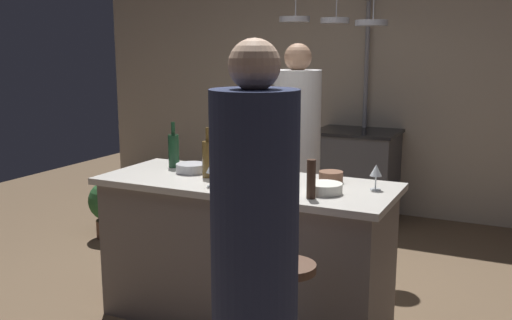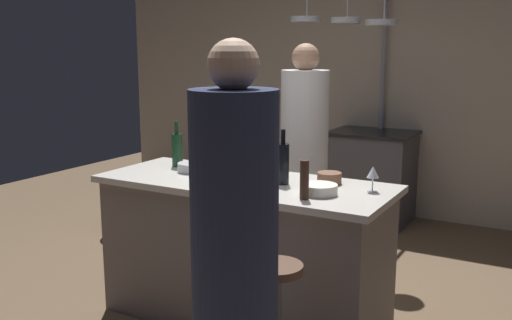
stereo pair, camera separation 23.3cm
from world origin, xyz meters
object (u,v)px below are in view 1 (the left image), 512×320
at_px(chef, 296,164).
at_px(wine_bottle_green, 174,150).
at_px(wine_bottle_rose, 224,151).
at_px(stove_range, 356,175).
at_px(potted_plant, 109,205).
at_px(wine_bottle_amber, 208,158).
at_px(wine_glass_by_chef, 212,169).
at_px(wine_glass_near_right_guest, 376,172).
at_px(pepper_mill, 311,179).
at_px(guest_right, 255,264).
at_px(mixing_bowl_wooden, 331,177).
at_px(mixing_bowl_steel, 191,168).
at_px(cutting_board, 245,177).
at_px(wine_bottle_dark, 285,163).
at_px(mixing_bowl_ceramic, 325,188).

relative_size(chef, wine_bottle_green, 5.64).
distance_m(wine_bottle_green, wine_bottle_rose, 0.35).
bearing_deg(stove_range, wine_bottle_green, -104.76).
xyz_separation_m(potted_plant, wine_bottle_amber, (1.59, -0.93, 0.72)).
height_order(wine_bottle_rose, wine_glass_by_chef, wine_bottle_rose).
distance_m(chef, wine_glass_near_right_guest, 1.29).
height_order(chef, pepper_mill, chef).
height_order(guest_right, wine_glass_by_chef, guest_right).
distance_m(guest_right, wine_bottle_green, 1.61).
xyz_separation_m(chef, wine_glass_by_chef, (-0.02, -1.27, 0.21)).
relative_size(stove_range, wine_bottle_rose, 2.77).
bearing_deg(mixing_bowl_wooden, mixing_bowl_steel, -171.95).
height_order(potted_plant, cutting_board, cutting_board).
relative_size(chef, cutting_board, 5.38).
bearing_deg(wine_bottle_rose, cutting_board, -34.81).
relative_size(guest_right, wine_glass_near_right_guest, 11.80).
xyz_separation_m(stove_range, potted_plant, (-1.84, -1.54, -0.15)).
bearing_deg(cutting_board, wine_glass_near_right_guest, 4.03).
height_order(wine_bottle_amber, wine_glass_near_right_guest, wine_bottle_amber).
distance_m(stove_range, potted_plant, 2.40).
distance_m(guest_right, wine_glass_by_chef, 1.01).
bearing_deg(wine_bottle_green, mixing_bowl_steel, -25.53).
bearing_deg(wine_glass_near_right_guest, wine_bottle_green, 178.47).
bearing_deg(stove_range, potted_plant, -140.05).
bearing_deg(wine_glass_near_right_guest, wine_bottle_dark, -171.53).
bearing_deg(mixing_bowl_ceramic, wine_bottle_green, 168.36).
relative_size(cutting_board, mixing_bowl_ceramic, 1.64).
xyz_separation_m(stove_range, chef, (-0.09, -1.39, 0.35)).
bearing_deg(wine_bottle_dark, potted_plant, 157.09).
relative_size(wine_glass_by_chef, mixing_bowl_wooden, 1.02).
bearing_deg(wine_glass_near_right_guest, pepper_mill, -128.45).
xyz_separation_m(wine_glass_by_chef, mixing_bowl_steel, (-0.31, 0.27, -0.08)).
bearing_deg(wine_glass_near_right_guest, mixing_bowl_ceramic, -139.45).
distance_m(guest_right, pepper_mill, 0.78).
height_order(guest_right, cutting_board, guest_right).
distance_m(wine_glass_by_chef, mixing_bowl_steel, 0.41).
xyz_separation_m(wine_bottle_dark, wine_glass_by_chef, (-0.35, -0.25, -0.02)).
bearing_deg(chef, wine_bottle_rose, -102.11).
height_order(pepper_mill, wine_bottle_rose, wine_bottle_rose).
relative_size(wine_glass_by_chef, mixing_bowl_steel, 0.75).
xyz_separation_m(guest_right, wine_glass_by_chef, (-0.64, 0.76, 0.21)).
relative_size(stove_range, pepper_mill, 4.24).
distance_m(wine_bottle_green, mixing_bowl_wooden, 1.09).
distance_m(mixing_bowl_steel, mixing_bowl_wooden, 0.90).
bearing_deg(chef, wine_bottle_amber, -98.51).
height_order(wine_bottle_green, wine_bottle_amber, wine_bottle_amber).
bearing_deg(wine_bottle_green, wine_bottle_amber, -24.28).
xyz_separation_m(chef, mixing_bowl_steel, (-0.33, -1.00, 0.13)).
xyz_separation_m(stove_range, wine_glass_by_chef, (-0.11, -2.66, 0.56)).
bearing_deg(wine_bottle_dark, wine_bottle_rose, 159.80).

